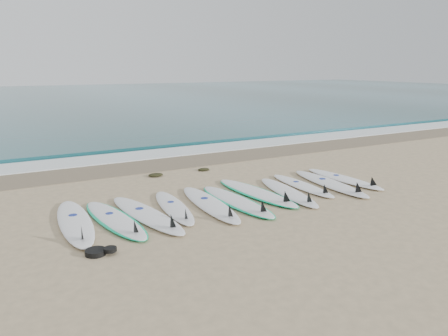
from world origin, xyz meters
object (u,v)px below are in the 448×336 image
surfboard_10 (345,179)px  leash_coil (99,252)px  surfboard_0 (75,222)px  surfboard_5 (237,201)px

surfboard_10 → leash_coil: bearing=-169.9°
surfboard_0 → leash_coil: 1.46m
surfboard_5 → surfboard_0: bearing=172.6°
surfboard_0 → leash_coil: surfboard_0 is taller
surfboard_0 → surfboard_5: bearing=-1.4°
surfboard_5 → leash_coil: size_ratio=5.71×
surfboard_0 → surfboard_5: size_ratio=1.06×
surfboard_5 → surfboard_10: size_ratio=1.05×
leash_coil → surfboard_0: bearing=92.8°
surfboard_0 → leash_coil: bearing=-83.3°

